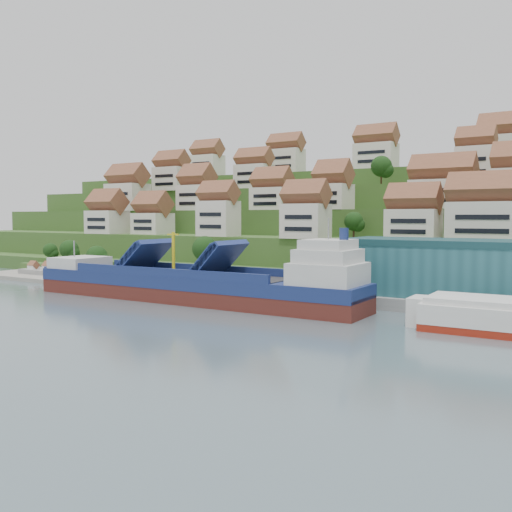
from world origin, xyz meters
The scene contains 9 objects.
ground centered at (0.00, 0.00, 0.00)m, with size 300.00×300.00×0.00m, color slate.
quay centered at (20.00, 15.00, 1.10)m, with size 180.00×14.00×2.20m, color gray.
pebble_beach centered at (-58.00, 12.00, 0.50)m, with size 45.00×20.00×1.00m, color gray.
hillside centered at (0.00, 103.55, 10.66)m, with size 260.00×128.00×31.00m.
hillside_village centered at (1.76, 59.57, 24.00)m, with size 157.59×64.03×28.42m.
hillside_trees centered at (-4.39, 46.04, 17.20)m, with size 139.32×62.50×30.97m.
flagpole centered at (18.11, 10.00, 6.88)m, with size 1.28×0.16×8.00m.
beach_huts centered at (-60.00, 10.75, 2.10)m, with size 14.40×3.70×2.20m.
cargo_ship centered at (-2.15, -1.11, 3.05)m, with size 71.11×11.84×15.65m.
Camera 1 is at (64.78, -85.71, 16.25)m, focal length 40.00 mm.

